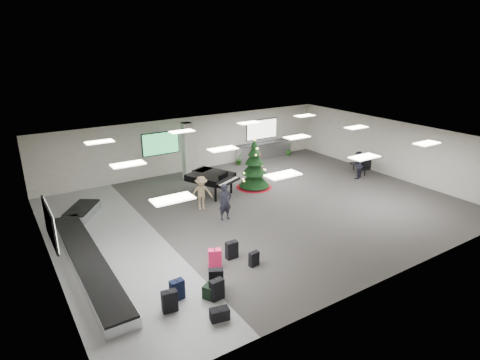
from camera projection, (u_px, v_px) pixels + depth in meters
ground at (261, 208)px, 18.68m from camera, size 18.00×18.00×0.00m
room_envelope at (246, 158)px, 18.24m from camera, size 18.02×14.02×3.21m
baggage_carousel at (86, 250)px, 14.55m from camera, size 2.28×9.71×0.43m
service_counter at (264, 150)px, 26.33m from camera, size 4.05×0.65×1.08m
suitcase_0 at (217, 289)px, 12.04m from camera, size 0.44×0.27×0.68m
suitcase_1 at (216, 279)px, 12.51m from camera, size 0.52×0.42×0.73m
pink_suitcase at (215, 259)px, 13.70m from camera, size 0.51×0.39×0.72m
suitcase_3 at (232, 250)px, 14.32m from camera, size 0.43×0.24×0.67m
navy_suitcase at (177, 290)px, 12.04m from camera, size 0.43×0.27×0.66m
suitcase_5 at (170, 301)px, 11.50m from camera, size 0.47×0.30×0.68m
green_duffel at (212, 289)px, 12.27m from camera, size 0.72×0.60×0.45m
suitcase_7 at (254, 259)px, 13.85m from camera, size 0.39×0.24×0.54m
black_duffel at (220, 314)px, 11.20m from camera, size 0.59×0.40×0.37m
christmas_tree at (254, 170)px, 21.03m from camera, size 1.92×1.92×2.74m
grand_piano at (212, 177)px, 20.06m from camera, size 2.47×2.74×1.28m
bench at (361, 164)px, 23.49m from camera, size 0.94×1.59×0.96m
traveler_a at (225, 202)px, 17.28m from camera, size 0.61×0.42×1.61m
traveler_b at (201, 193)px, 18.33m from camera, size 1.14×0.82×1.59m
traveler_bench at (357, 165)px, 22.45m from camera, size 0.94×0.86×1.56m
potted_plant_left at (239, 159)px, 24.98m from camera, size 0.53×0.47×0.81m
potted_plant_right at (288, 149)px, 27.12m from camera, size 0.54×0.54×0.87m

